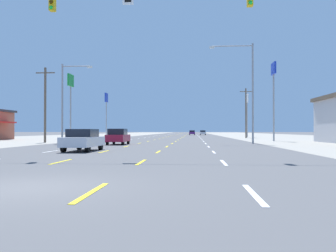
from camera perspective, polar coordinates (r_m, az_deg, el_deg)
ground_plane at (r=74.33m, az=0.98°, el=-1.79°), size 572.00×572.00×0.00m
lot_apron_left at (r=79.59m, az=-17.12°, el=-1.69°), size 28.00×440.00×0.01m
lot_apron_right at (r=77.07m, az=19.70°, el=-1.71°), size 28.00×440.00×0.01m
lane_markings at (r=112.79m, az=2.03°, el=-1.43°), size 10.64×227.60×0.01m
signal_span_wire at (r=19.86m, az=-8.43°, el=11.70°), size 24.86×0.53×9.80m
sedan_inner_left_nearest at (r=24.46m, az=-13.32°, el=-2.12°), size 1.80×4.50×1.46m
hatchback_inner_left_near at (r=35.28m, az=-7.94°, el=-1.66°), size 1.72×3.90×1.54m
sedan_inner_right_mid at (r=112.11m, az=3.85°, el=-1.05°), size 1.80×4.50×1.46m
sedan_far_right_midfar at (r=113.71m, az=5.54°, el=-1.05°), size 1.80×4.50×1.46m
pole_sign_left_row_1 at (r=54.28m, az=-15.20°, el=5.54°), size 0.24×2.16×9.55m
pole_sign_left_row_2 at (r=82.94m, az=-9.76°, el=3.59°), size 0.24×2.22×9.91m
pole_sign_right_row_1 at (r=49.44m, az=16.42°, el=6.69°), size 0.24×2.13×10.30m
pole_sign_right_row_2 at (r=76.36m, az=12.45°, el=3.30°), size 0.24×1.89×8.95m
streetlight_left_row_0 at (r=40.38m, az=-15.98°, el=4.38°), size 3.36×0.26×8.57m
streetlight_right_row_0 at (r=38.51m, az=12.63°, el=6.32°), size 4.60×0.26×10.47m
utility_pole_left_row_0 at (r=43.32m, az=-18.92°, el=3.42°), size 2.20×0.26×8.56m
utility_pole_right_row_1 at (r=67.98m, az=12.27°, el=2.17°), size 2.20×0.26×9.20m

